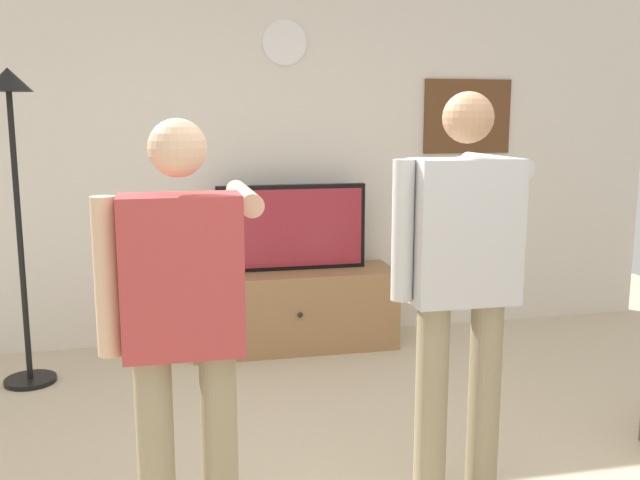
{
  "coord_description": "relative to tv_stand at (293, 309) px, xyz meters",
  "views": [
    {
      "loc": [
        -0.75,
        -2.34,
        1.69
      ],
      "look_at": [
        0.05,
        1.2,
        1.05
      ],
      "focal_mm": 39.69,
      "sensor_mm": 36.0,
      "label": 1
    }
  ],
  "objects": [
    {
      "name": "back_wall",
      "position": [
        -0.16,
        0.35,
        1.06
      ],
      "size": [
        6.4,
        0.1,
        2.7
      ],
      "primitive_type": "cube",
      "color": "silver",
      "rests_on": "ground_plane"
    },
    {
      "name": "television",
      "position": [
        -0.0,
        0.05,
        0.6
      ],
      "size": [
        1.09,
        0.07,
        0.62
      ],
      "color": "black",
      "rests_on": "tv_stand"
    },
    {
      "name": "floor_lamp",
      "position": [
        -1.78,
        -0.33,
        1.12
      ],
      "size": [
        0.32,
        0.32,
        1.97
      ],
      "color": "black",
      "rests_on": "ground_plane"
    },
    {
      "name": "person_standing_nearer_lamp",
      "position": [
        -0.85,
        -2.36,
        0.67
      ],
      "size": [
        0.62,
        0.78,
        1.68
      ],
      "color": "gray",
      "rests_on": "ground_plane"
    },
    {
      "name": "person_standing_nearer_couch",
      "position": [
        0.31,
        -2.23,
        0.74
      ],
      "size": [
        0.63,
        0.78,
        1.79
      ],
      "color": "gray",
      "rests_on": "ground_plane"
    },
    {
      "name": "framed_picture",
      "position": [
        1.45,
        0.3,
        1.39
      ],
      "size": [
        0.71,
        0.04,
        0.57
      ],
      "primitive_type": "cube",
      "color": "brown"
    },
    {
      "name": "tv_stand",
      "position": [
        0.0,
        0.0,
        0.0
      ],
      "size": [
        1.49,
        0.53,
        0.58
      ],
      "color": "#997047",
      "rests_on": "ground_plane"
    },
    {
      "name": "wall_clock",
      "position": [
        -0.0,
        0.29,
        1.92
      ],
      "size": [
        0.32,
        0.03,
        0.32
      ],
      "primitive_type": "cylinder",
      "rotation": [
        1.57,
        0.0,
        0.0
      ],
      "color": "white"
    }
  ]
}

